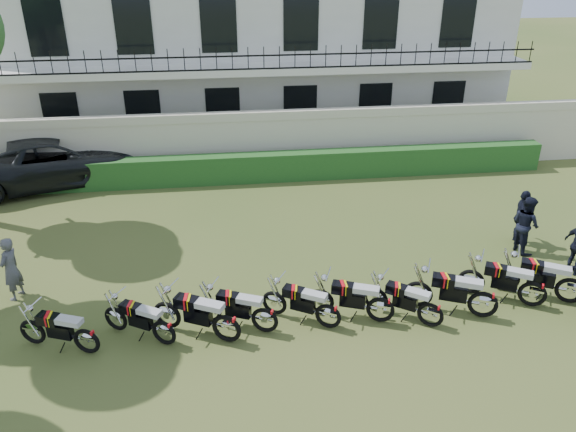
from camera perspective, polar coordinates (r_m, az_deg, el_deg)
The scene contains 18 objects.
ground at distance 13.79m, azimuth 1.00°, elevation -7.79°, with size 100.00×100.00×0.00m, color #3F5421.
perimeter_wall at distance 20.46m, azimuth -2.16°, elevation 7.56°, with size 30.00×0.35×2.30m.
hedge at distance 20.04m, azimuth 0.94°, elevation 5.13°, with size 18.00×0.60×1.00m, color #1C4F1D.
building at distance 25.64m, azimuth -3.54°, elevation 17.20°, with size 20.40×9.60×7.40m.
motorcycle_0 at distance 12.41m, azimuth -19.86°, elevation -11.34°, with size 1.77×0.83×1.02m.
motorcycle_1 at distance 12.21m, azimuth -12.54°, elevation -10.97°, with size 1.62×1.00×1.00m.
motorcycle_2 at distance 12.03m, azimuth -6.29°, elevation -10.67°, with size 1.91×1.06×1.14m.
motorcycle_3 at distance 12.26m, azimuth -2.38°, elevation -9.96°, with size 1.80×0.90×1.05m.
motorcycle_4 at distance 12.41m, azimuth 4.12°, elevation -9.55°, with size 1.68×1.02×1.03m.
motorcycle_5 at distance 12.70m, azimuth 9.42°, elevation -8.80°, with size 1.89×0.88×1.08m.
motorcycle_6 at distance 12.81m, azimuth 14.34°, elevation -9.17°, with size 1.56×1.17×1.02m.
motorcycle_7 at distance 13.40m, azimuth 19.29°, elevation -7.90°, with size 1.96×1.01×1.14m.
motorcycle_8 at distance 14.21m, azimuth 23.69°, elevation -6.75°, with size 1.79×1.10×1.10m.
motorcycle_9 at distance 14.69m, azimuth 26.85°, elevation -6.23°, with size 1.86×1.12×1.14m.
suv at distance 21.20m, azimuth -22.60°, elevation 5.27°, with size 2.80×6.08×1.69m, color black.
inspector at distance 14.71m, azimuth -26.34°, elevation -4.84°, with size 0.58×0.38×1.59m, color #5B5B60.
officer_4 at distance 16.48m, azimuth 23.02°, elevation -0.78°, with size 0.79×0.61×1.62m, color black.
officer_5 at distance 16.88m, azimuth 22.62°, elevation -0.12°, with size 0.93×0.39×1.59m, color black.
Camera 1 is at (-1.67, -11.31, 7.72)m, focal length 35.00 mm.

